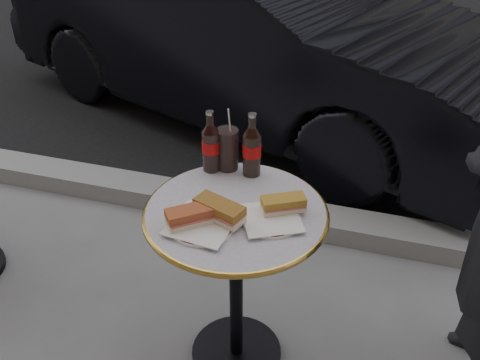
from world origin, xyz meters
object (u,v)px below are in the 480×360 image
(plate_left, at_px, (202,225))
(cola_glass, at_px, (228,149))
(cola_bottle_right, at_px, (252,145))
(plate_right, at_px, (271,220))
(cola_bottle_left, at_px, (211,141))
(parked_car, at_px, (250,31))
(bistro_table, at_px, (236,290))

(plate_left, bearing_deg, cola_glass, 94.56)
(cola_bottle_right, bearing_deg, plate_right, -61.85)
(plate_right, distance_m, cola_bottle_left, 0.39)
(cola_bottle_left, height_order, parked_car, parked_car)
(cola_bottle_left, bearing_deg, parked_car, 101.54)
(plate_right, bearing_deg, cola_glass, 130.68)
(plate_right, xyz_separation_m, cola_bottle_left, (-0.29, 0.24, 0.11))
(plate_left, relative_size, cola_bottle_left, 0.88)
(plate_right, height_order, parked_car, parked_car)
(bistro_table, bearing_deg, cola_glass, 113.20)
(cola_glass, relative_size, parked_car, 0.04)
(bistro_table, xyz_separation_m, plate_left, (-0.08, -0.12, 0.37))
(parked_car, bearing_deg, cola_bottle_left, -147.71)
(plate_left, distance_m, plate_right, 0.22)
(bistro_table, height_order, cola_bottle_right, cola_bottle_right)
(plate_right, bearing_deg, plate_left, -155.43)
(cola_bottle_right, bearing_deg, cola_bottle_left, -174.91)
(cola_bottle_left, bearing_deg, plate_right, -40.17)
(plate_left, xyz_separation_m, parked_car, (-0.48, 2.26, -0.11))
(bistro_table, bearing_deg, plate_left, -122.82)
(plate_left, height_order, cola_bottle_left, cola_bottle_left)
(bistro_table, xyz_separation_m, parked_car, (-0.55, 2.14, 0.26))
(cola_bottle_left, bearing_deg, plate_left, -75.87)
(bistro_table, height_order, cola_bottle_left, cola_bottle_left)
(cola_bottle_left, relative_size, cola_glass, 1.47)
(bistro_table, relative_size, parked_car, 0.19)
(bistro_table, height_order, parked_car, parked_car)
(plate_right, relative_size, parked_car, 0.05)
(bistro_table, distance_m, cola_bottle_left, 0.56)
(cola_glass, height_order, parked_car, parked_car)
(cola_bottle_left, distance_m, cola_glass, 0.07)
(cola_bottle_right, bearing_deg, parked_car, 105.86)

